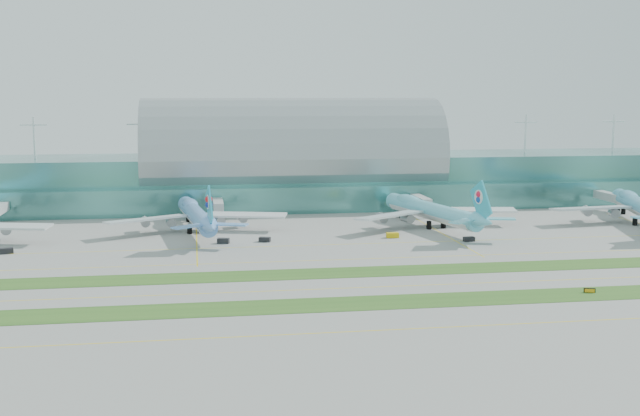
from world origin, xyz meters
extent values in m
plane|color=gray|center=(0.00, 0.00, 0.00)|extent=(700.00, 700.00, 0.00)
cube|color=#3D7A75|center=(0.00, 130.00, 10.00)|extent=(340.00, 42.00, 20.00)
cube|color=#3D7A75|center=(0.00, 106.00, 5.00)|extent=(340.00, 8.00, 10.00)
ellipsoid|color=#9EA5A8|center=(0.00, 130.00, 20.00)|extent=(340.00, 46.20, 16.17)
cylinder|color=white|center=(0.00, 130.00, 28.00)|extent=(0.80, 0.80, 16.00)
cube|color=#B2B7B7|center=(-106.00, 95.00, 5.50)|extent=(3.50, 22.00, 3.00)
cube|color=#B2B7B7|center=(-31.00, 95.00, 5.50)|extent=(3.50, 22.00, 3.00)
cylinder|color=black|center=(-31.00, 85.00, 2.00)|extent=(1.00, 1.00, 4.00)
cube|color=#B2B7B7|center=(44.00, 95.00, 5.50)|extent=(3.50, 22.00, 3.00)
cylinder|color=black|center=(44.00, 85.00, 2.00)|extent=(1.00, 1.00, 4.00)
cube|color=#B2B7B7|center=(119.00, 95.00, 5.50)|extent=(3.50, 22.00, 3.00)
cylinder|color=black|center=(119.00, 85.00, 2.00)|extent=(1.00, 1.00, 4.00)
cube|color=#2D591E|center=(0.00, -28.00, 0.04)|extent=(420.00, 12.00, 0.08)
cube|color=#2D591E|center=(0.00, 2.00, 0.04)|extent=(420.00, 12.00, 0.08)
cube|color=yellow|center=(0.00, -48.00, 0.01)|extent=(420.00, 0.35, 0.01)
cube|color=yellow|center=(0.00, -14.00, 0.01)|extent=(420.00, 0.35, 0.01)
cube|color=yellow|center=(0.00, 18.00, 0.01)|extent=(420.00, 0.35, 0.01)
cube|color=yellow|center=(0.00, 40.00, 0.01)|extent=(420.00, 0.35, 0.01)
cube|color=silver|center=(-95.98, 56.91, 5.28)|extent=(28.66, 13.31, 1.13)
cylinder|color=#669BE1|center=(-38.84, 69.45, 5.47)|extent=(12.74, 55.82, 5.56)
ellipsoid|color=#669BE1|center=(-40.86, 84.88, 7.00)|extent=(7.43, 17.44, 3.96)
cone|color=#669BE1|center=(-42.73, 99.13, 5.47)|extent=(6.09, 5.17, 5.56)
cone|color=#669BE1|center=(-34.76, 38.35, 6.54)|extent=(6.28, 8.68, 5.28)
cube|color=white|center=(-54.60, 65.58, 5.11)|extent=(26.73, 19.11, 1.09)
cylinder|color=#96999F|center=(-51.23, 70.90, 3.23)|extent=(3.66, 5.28, 3.05)
cube|color=white|center=(-22.61, 69.77, 5.11)|extent=(27.72, 13.28, 1.09)
cylinder|color=#96999F|center=(-27.24, 74.05, 3.23)|extent=(3.66, 5.28, 3.05)
cube|color=#2CA3C7|center=(-34.99, 40.13, 12.19)|extent=(2.07, 11.75, 12.92)
cylinder|color=white|center=(-35.11, 41.02, 13.53)|extent=(1.36, 4.37, 4.30)
cylinder|color=black|center=(-41.58, 90.39, 1.34)|extent=(1.61, 1.61, 2.69)
cylinder|color=black|center=(-41.04, 65.55, 1.34)|extent=(1.61, 1.61, 2.69)
cylinder|color=black|center=(-35.71, 66.25, 1.34)|extent=(1.61, 1.61, 2.69)
cylinder|color=#64C7DD|center=(39.85, 66.31, 5.58)|extent=(18.20, 56.58, 5.67)
ellipsoid|color=#64C7DD|center=(36.30, 81.80, 7.14)|extent=(9.11, 18.02, 4.04)
cone|color=#64C7DD|center=(33.02, 96.11, 5.58)|extent=(6.55, 5.73, 5.67)
cone|color=#64C7DD|center=(47.00, 35.09, 6.68)|extent=(7.09, 9.23, 5.39)
cube|color=silver|center=(24.20, 60.85, 5.22)|extent=(26.46, 21.36, 1.12)
cylinder|color=gray|center=(27.11, 66.58, 3.29)|extent=(4.16, 5.60, 3.11)
cube|color=silver|center=(56.32, 68.21, 5.22)|extent=(28.20, 11.15, 1.12)
cylinder|color=gray|center=(51.20, 72.10, 3.29)|extent=(4.16, 5.60, 3.11)
cube|color=#2CACC7|center=(46.59, 36.87, 12.45)|extent=(3.22, 11.85, 13.19)
cylinder|color=silver|center=(46.39, 37.76, 13.82)|extent=(1.78, 4.47, 4.39)
cylinder|color=black|center=(35.03, 87.33, 1.37)|extent=(1.65, 1.65, 2.75)
cylinder|color=black|center=(37.99, 62.13, 1.37)|extent=(1.65, 1.65, 2.75)
cylinder|color=black|center=(43.34, 63.36, 1.37)|extent=(1.65, 1.65, 2.75)
ellipsoid|color=#5FAED2|center=(118.44, 77.81, 7.50)|extent=(10.21, 18.95, 4.24)
cone|color=#5FAED2|center=(122.48, 92.67, 5.86)|extent=(7.01, 6.20, 5.95)
cube|color=silver|center=(96.88, 64.40, 5.47)|extent=(29.47, 10.59, 1.17)
cylinder|color=#9A9CA2|center=(102.41, 68.27, 3.46)|extent=(4.54, 5.95, 3.27)
cylinder|color=black|center=(120.00, 83.55, 1.44)|extent=(1.73, 1.73, 2.88)
cylinder|color=black|center=(110.27, 58.77, 1.44)|extent=(1.73, 1.73, 2.88)
cube|color=black|center=(-92.16, 40.71, 0.80)|extent=(4.02, 2.69, 1.59)
cube|color=black|center=(-30.88, 46.99, 0.79)|extent=(3.89, 2.71, 1.58)
cube|color=black|center=(-18.27, 47.69, 0.70)|extent=(3.88, 2.97, 1.40)
cube|color=gold|center=(22.09, 48.49, 0.79)|extent=(3.89, 2.02, 1.58)
cube|color=black|center=(43.70, 38.64, 0.70)|extent=(3.61, 2.30, 1.40)
cube|color=black|center=(49.28, -27.00, 0.55)|extent=(2.55, 1.00, 1.09)
cube|color=#F6AA15|center=(49.23, -27.18, 0.55)|extent=(2.11, 0.68, 0.80)
cylinder|color=black|center=(48.43, -26.74, 0.25)|extent=(0.12, 0.12, 0.50)
cylinder|color=black|center=(50.14, -27.27, 0.25)|extent=(0.12, 0.12, 0.50)
camera|label=1|loc=(-38.82, -193.03, 45.01)|focal=45.00mm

